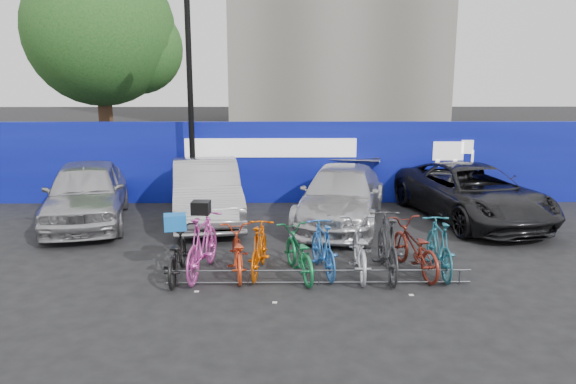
{
  "coord_description": "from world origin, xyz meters",
  "views": [
    {
      "loc": [
        -0.67,
        -10.32,
        3.88
      ],
      "look_at": [
        -0.54,
        2.0,
        1.19
      ],
      "focal_mm": 35.0,
      "sensor_mm": 36.0,
      "label": 1
    }
  ],
  "objects_px": {
    "bike_3": "(259,249)",
    "bike_8": "(414,248)",
    "tree": "(107,35)",
    "bike_0": "(176,254)",
    "bike_2": "(237,252)",
    "bike_5": "(323,248)",
    "car_0": "(86,193)",
    "bike_4": "(298,253)",
    "bike_9": "(439,247)",
    "car_3": "(472,193)",
    "car_1": "(206,191)",
    "lamppost": "(190,92)",
    "car_2": "(341,196)",
    "bike_rack": "(319,277)",
    "bike_7": "(388,245)",
    "bike_1": "(202,244)",
    "bike_6": "(359,248)"
  },
  "relations": [
    {
      "from": "lamppost",
      "to": "bike_6",
      "type": "bearing_deg",
      "value": -53.53
    },
    {
      "from": "bike_rack",
      "to": "car_3",
      "type": "relative_size",
      "value": 1.08
    },
    {
      "from": "car_3",
      "to": "bike_0",
      "type": "xyz_separation_m",
      "value": [
        -6.97,
        -4.12,
        -0.25
      ]
    },
    {
      "from": "car_0",
      "to": "bike_3",
      "type": "xyz_separation_m",
      "value": [
        4.56,
        -3.73,
        -0.3
      ]
    },
    {
      "from": "car_3",
      "to": "bike_2",
      "type": "distance_m",
      "value": 7.07
    },
    {
      "from": "bike_0",
      "to": "bike_4",
      "type": "distance_m",
      "value": 2.31
    },
    {
      "from": "tree",
      "to": "bike_2",
      "type": "bearing_deg",
      "value": -62.6
    },
    {
      "from": "car_1",
      "to": "bike_4",
      "type": "height_order",
      "value": "car_1"
    },
    {
      "from": "bike_2",
      "to": "bike_8",
      "type": "distance_m",
      "value": 3.43
    },
    {
      "from": "car_3",
      "to": "bike_7",
      "type": "relative_size",
      "value": 2.57
    },
    {
      "from": "bike_9",
      "to": "bike_1",
      "type": "bearing_deg",
      "value": 0.62
    },
    {
      "from": "lamppost",
      "to": "bike_rack",
      "type": "xyz_separation_m",
      "value": [
        3.2,
        -6.0,
        -3.11
      ]
    },
    {
      "from": "bike_3",
      "to": "bike_8",
      "type": "bearing_deg",
      "value": -172.86
    },
    {
      "from": "bike_2",
      "to": "bike_5",
      "type": "relative_size",
      "value": 1.0
    },
    {
      "from": "bike_1",
      "to": "bike_3",
      "type": "relative_size",
      "value": 1.19
    },
    {
      "from": "tree",
      "to": "bike_6",
      "type": "bearing_deg",
      "value": -53.05
    },
    {
      "from": "bike_7",
      "to": "bike_0",
      "type": "bearing_deg",
      "value": 1.35
    },
    {
      "from": "tree",
      "to": "bike_7",
      "type": "xyz_separation_m",
      "value": [
        8.12,
        -10.17,
        -4.46
      ]
    },
    {
      "from": "car_1",
      "to": "bike_3",
      "type": "xyz_separation_m",
      "value": [
        1.54,
        -3.99,
        -0.27
      ]
    },
    {
      "from": "bike_0",
      "to": "bike_9",
      "type": "bearing_deg",
      "value": -179.59
    },
    {
      "from": "bike_rack",
      "to": "bike_4",
      "type": "height_order",
      "value": "bike_4"
    },
    {
      "from": "bike_rack",
      "to": "car_2",
      "type": "relative_size",
      "value": 1.15
    },
    {
      "from": "car_3",
      "to": "bike_5",
      "type": "bearing_deg",
      "value": -149.05
    },
    {
      "from": "bike_rack",
      "to": "bike_3",
      "type": "relative_size",
      "value": 3.31
    },
    {
      "from": "lamppost",
      "to": "bike_9",
      "type": "bearing_deg",
      "value": -44.36
    },
    {
      "from": "car_1",
      "to": "bike_3",
      "type": "bearing_deg",
      "value": -78.86
    },
    {
      "from": "bike_rack",
      "to": "tree",
      "type": "bearing_deg",
      "value": 122.45
    },
    {
      "from": "bike_4",
      "to": "tree",
      "type": "bearing_deg",
      "value": -71.94
    },
    {
      "from": "bike_rack",
      "to": "bike_1",
      "type": "bearing_deg",
      "value": 165.44
    },
    {
      "from": "bike_rack",
      "to": "bike_3",
      "type": "xyz_separation_m",
      "value": [
        -1.12,
        0.6,
        0.35
      ]
    },
    {
      "from": "car_3",
      "to": "bike_1",
      "type": "bearing_deg",
      "value": -160.96
    },
    {
      "from": "bike_9",
      "to": "bike_7",
      "type": "bearing_deg",
      "value": 5.21
    },
    {
      "from": "bike_6",
      "to": "bike_7",
      "type": "height_order",
      "value": "bike_7"
    },
    {
      "from": "lamppost",
      "to": "bike_0",
      "type": "distance_m",
      "value": 6.27
    },
    {
      "from": "car_3",
      "to": "bike_9",
      "type": "bearing_deg",
      "value": -128.37
    },
    {
      "from": "car_3",
      "to": "car_2",
      "type": "bearing_deg",
      "value": 171.28
    },
    {
      "from": "bike_0",
      "to": "bike_7",
      "type": "height_order",
      "value": "bike_7"
    },
    {
      "from": "bike_5",
      "to": "car_3",
      "type": "bearing_deg",
      "value": -147.32
    },
    {
      "from": "car_2",
      "to": "car_3",
      "type": "xyz_separation_m",
      "value": [
        3.44,
        0.22,
        0.02
      ]
    },
    {
      "from": "car_3",
      "to": "bike_0",
      "type": "height_order",
      "value": "car_3"
    },
    {
      "from": "bike_3",
      "to": "bike_9",
      "type": "distance_m",
      "value": 3.47
    },
    {
      "from": "car_3",
      "to": "bike_rack",
      "type": "bearing_deg",
      "value": -145.78
    },
    {
      "from": "tree",
      "to": "bike_0",
      "type": "bearing_deg",
      "value": -68.17
    },
    {
      "from": "tree",
      "to": "bike_3",
      "type": "height_order",
      "value": "tree"
    },
    {
      "from": "bike_9",
      "to": "bike_4",
      "type": "bearing_deg",
      "value": 3.12
    },
    {
      "from": "bike_0",
      "to": "bike_8",
      "type": "relative_size",
      "value": 0.94
    },
    {
      "from": "car_3",
      "to": "car_0",
      "type": "bearing_deg",
      "value": 168.84
    },
    {
      "from": "bike_0",
      "to": "tree",
      "type": "bearing_deg",
      "value": -69.46
    },
    {
      "from": "bike_5",
      "to": "bike_2",
      "type": "bearing_deg",
      "value": -9.17
    },
    {
      "from": "car_0",
      "to": "bike_4",
      "type": "height_order",
      "value": "car_0"
    }
  ]
}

